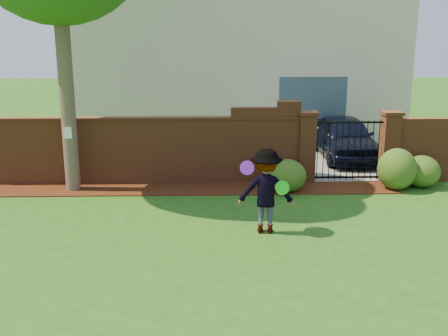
{
  "coord_description": "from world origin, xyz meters",
  "views": [
    {
      "loc": [
        -0.15,
        -9.45,
        3.78
      ],
      "look_at": [
        0.15,
        1.4,
        1.05
      ],
      "focal_mm": 42.15,
      "sensor_mm": 36.0,
      "label": 1
    }
  ],
  "objects_px": {
    "frisbee_purple": "(247,168)",
    "frisbee_green": "(282,188)",
    "man": "(266,192)",
    "car": "(347,139)"
  },
  "relations": [
    {
      "from": "man",
      "to": "frisbee_purple",
      "type": "height_order",
      "value": "man"
    },
    {
      "from": "frisbee_purple",
      "to": "car",
      "type": "bearing_deg",
      "value": 60.13
    },
    {
      "from": "car",
      "to": "frisbee_purple",
      "type": "bearing_deg",
      "value": -119.5
    },
    {
      "from": "car",
      "to": "frisbee_green",
      "type": "distance_m",
      "value": 7.03
    },
    {
      "from": "frisbee_purple",
      "to": "frisbee_green",
      "type": "xyz_separation_m",
      "value": [
        0.66,
        -0.22,
        -0.34
      ]
    },
    {
      "from": "man",
      "to": "frisbee_green",
      "type": "relative_size",
      "value": 6.14
    },
    {
      "from": "frisbee_green",
      "to": "car",
      "type": "bearing_deg",
      "value": 65.72
    },
    {
      "from": "car",
      "to": "frisbee_purple",
      "type": "relative_size",
      "value": 14.2
    },
    {
      "from": "man",
      "to": "frisbee_purple",
      "type": "xyz_separation_m",
      "value": [
        -0.37,
        0.01,
        0.48
      ]
    },
    {
      "from": "car",
      "to": "man",
      "type": "distance_m",
      "value": 6.96
    }
  ]
}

